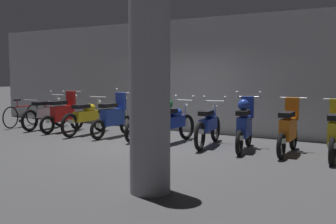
% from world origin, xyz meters
% --- Properties ---
extents(ground_plane, '(80.00, 80.00, 0.00)m').
position_xyz_m(ground_plane, '(0.00, 0.00, 0.00)').
color(ground_plane, '#424244').
extents(back_wall, '(16.31, 0.30, 3.25)m').
position_xyz_m(back_wall, '(0.00, 2.75, 1.63)').
color(back_wall, '#ADADB2').
rests_on(back_wall, ground).
extents(motorbike_slot_0, '(0.59, 1.95, 1.15)m').
position_xyz_m(motorbike_slot_0, '(-4.16, 0.81, 0.49)').
color(motorbike_slot_0, black).
rests_on(motorbike_slot_0, ground).
extents(motorbike_slot_1, '(0.56, 1.68, 1.18)m').
position_xyz_m(motorbike_slot_1, '(-3.23, 0.64, 0.52)').
color(motorbike_slot_1, black).
rests_on(motorbike_slot_1, ground).
extents(motorbike_slot_2, '(0.56, 1.95, 1.03)m').
position_xyz_m(motorbike_slot_2, '(-2.31, 0.60, 0.49)').
color(motorbike_slot_2, black).
rests_on(motorbike_slot_2, ground).
extents(motorbike_slot_3, '(0.59, 1.68, 1.29)m').
position_xyz_m(motorbike_slot_3, '(-1.38, 0.65, 0.53)').
color(motorbike_slot_3, black).
rests_on(motorbike_slot_3, ground).
extents(motorbike_slot_4, '(0.59, 1.68, 1.29)m').
position_xyz_m(motorbike_slot_4, '(-0.47, 0.70, 0.53)').
color(motorbike_slot_4, black).
rests_on(motorbike_slot_4, ground).
extents(motorbike_slot_5, '(0.59, 1.95, 1.15)m').
position_xyz_m(motorbike_slot_5, '(0.46, 0.62, 0.53)').
color(motorbike_slot_5, black).
rests_on(motorbike_slot_5, ground).
extents(motorbike_slot_6, '(0.59, 1.94, 1.15)m').
position_xyz_m(motorbike_slot_6, '(1.38, 0.72, 0.49)').
color(motorbike_slot_6, black).
rests_on(motorbike_slot_6, ground).
extents(motorbike_slot_7, '(0.59, 1.67, 1.29)m').
position_xyz_m(motorbike_slot_7, '(2.30, 0.62, 0.57)').
color(motorbike_slot_7, black).
rests_on(motorbike_slot_7, ground).
extents(motorbike_slot_8, '(0.56, 1.68, 1.18)m').
position_xyz_m(motorbike_slot_8, '(3.23, 0.72, 0.52)').
color(motorbike_slot_8, black).
rests_on(motorbike_slot_8, ground).
extents(motorbike_slot_9, '(0.56, 1.68, 1.18)m').
position_xyz_m(motorbike_slot_9, '(4.15, 0.68, 0.52)').
color(motorbike_slot_9, black).
rests_on(motorbike_slot_9, ground).
extents(bicycle, '(0.51, 1.71, 0.89)m').
position_xyz_m(bicycle, '(-5.23, 0.78, 0.36)').
color(bicycle, black).
rests_on(bicycle, ground).
extents(support_pillar, '(0.57, 0.57, 3.25)m').
position_xyz_m(support_pillar, '(2.31, -3.08, 1.63)').
color(support_pillar, gray).
rests_on(support_pillar, ground).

